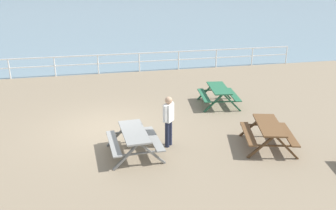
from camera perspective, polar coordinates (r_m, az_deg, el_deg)
name	(u,v)px	position (r m, az deg, el deg)	size (l,w,h in m)	color
ground_plane	(108,131)	(13.00, -9.58, -4.10)	(30.00, 24.00, 0.20)	gray
sea_band	(88,8)	(64.84, -12.73, 14.92)	(142.00, 90.00, 0.01)	gray
seaward_railing	(98,60)	(20.12, -11.17, 7.01)	(23.07, 0.07, 1.08)	white
picnic_table_near_left	(269,130)	(11.65, 15.79, -3.85)	(1.92, 2.13, 0.80)	brown
picnic_table_near_right	(134,137)	(10.79, -5.44, -5.09)	(1.62, 1.87, 0.80)	gray
picnic_table_mid_centre	(219,92)	(15.01, 8.11, 2.09)	(1.75, 1.99, 0.80)	#286B47
visitor	(169,118)	(11.13, 0.09, -2.14)	(0.39, 0.42, 1.66)	#1E2338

